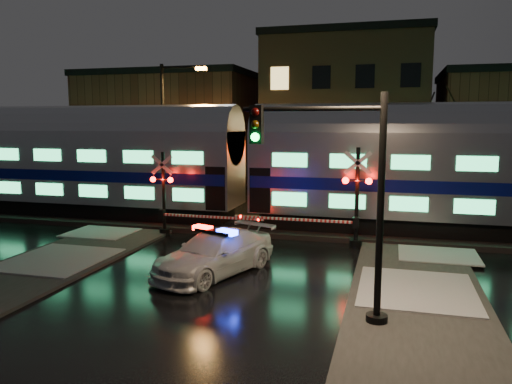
% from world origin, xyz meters
% --- Properties ---
extents(ground, '(120.00, 120.00, 0.00)m').
position_xyz_m(ground, '(0.00, 0.00, 0.00)').
color(ground, black).
rests_on(ground, ground).
extents(ballast, '(90.00, 4.20, 0.24)m').
position_xyz_m(ballast, '(0.00, 5.00, 0.12)').
color(ballast, black).
rests_on(ballast, ground).
extents(sidewalk_right, '(4.00, 20.00, 0.12)m').
position_xyz_m(sidewalk_right, '(6.50, -6.00, 0.06)').
color(sidewalk_right, '#2D2D2D').
rests_on(sidewalk_right, ground).
extents(building_left, '(14.00, 10.00, 9.00)m').
position_xyz_m(building_left, '(-13.00, 22.00, 4.50)').
color(building_left, brown).
rests_on(building_left, ground).
extents(building_mid, '(12.00, 11.00, 11.50)m').
position_xyz_m(building_mid, '(2.00, 22.50, 5.75)').
color(building_mid, brown).
rests_on(building_mid, ground).
extents(train, '(51.00, 3.12, 5.92)m').
position_xyz_m(train, '(-1.37, 5.00, 3.38)').
color(train, black).
rests_on(train, ballast).
extents(police_car, '(3.76, 5.54, 1.66)m').
position_xyz_m(police_car, '(-0.25, -2.73, 0.75)').
color(police_car, silver).
rests_on(police_car, ground).
extents(crossing_signal_right, '(6.00, 0.67, 4.25)m').
position_xyz_m(crossing_signal_right, '(3.89, 2.31, 1.76)').
color(crossing_signal_right, black).
rests_on(crossing_signal_right, ground).
extents(crossing_signal_left, '(5.54, 0.65, 3.92)m').
position_xyz_m(crossing_signal_left, '(-4.28, 2.30, 1.62)').
color(crossing_signal_left, black).
rests_on(crossing_signal_left, ground).
extents(traffic_light, '(3.90, 0.70, 6.03)m').
position_xyz_m(traffic_light, '(4.44, -5.90, 3.21)').
color(traffic_light, black).
rests_on(traffic_light, ground).
extents(streetlight, '(2.91, 0.30, 8.69)m').
position_xyz_m(streetlight, '(-7.48, 9.00, 5.01)').
color(streetlight, black).
rests_on(streetlight, ground).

